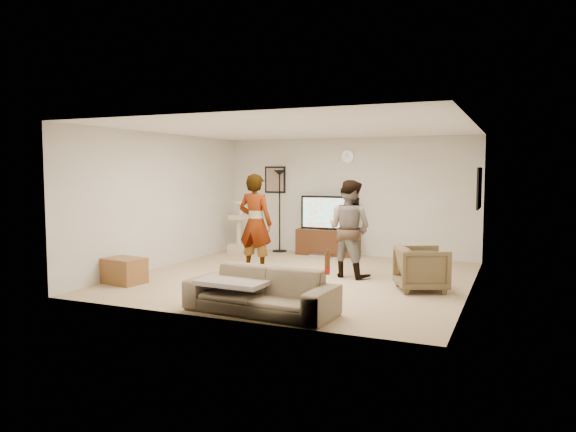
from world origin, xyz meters
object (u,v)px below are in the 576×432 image
at_px(tv, 328,213).
at_px(armchair, 421,269).
at_px(sofa, 261,291).
at_px(side_table, 125,271).
at_px(cat_tree, 239,227).
at_px(person_right, 349,229).
at_px(tv_stand, 328,242).
at_px(person_left, 255,223).
at_px(floor_lamp, 280,211).
at_px(beer_bottle, 327,264).

xyz_separation_m(tv, armchair, (2.42, -2.69, -0.58)).
xyz_separation_m(sofa, side_table, (-2.81, 0.76, -0.08)).
bearing_deg(armchair, tv, 18.03).
height_order(cat_tree, person_right, person_right).
xyz_separation_m(tv_stand, person_left, (-0.53, -2.38, 0.60)).
bearing_deg(cat_tree, tv_stand, 15.24).
bearing_deg(sofa, person_left, 122.60).
xyz_separation_m(person_right, sofa, (-0.34, -2.71, -0.54)).
relative_size(floor_lamp, beer_bottle, 7.25).
height_order(tv_stand, person_left, person_left).
distance_m(floor_lamp, person_left, 2.51).
bearing_deg(cat_tree, floor_lamp, 37.40).
relative_size(sofa, armchair, 2.65).
relative_size(person_right, beer_bottle, 6.60).
xyz_separation_m(person_left, armchair, (2.95, -0.31, -0.54)).
relative_size(tv_stand, armchair, 1.82).
bearing_deg(person_right, floor_lamp, -28.06).
bearing_deg(sofa, beer_bottle, 4.44).
height_order(sofa, armchair, armchair).
bearing_deg(tv_stand, person_right, -62.21).
relative_size(person_left, beer_bottle, 7.01).
bearing_deg(person_left, sofa, 121.44).
distance_m(tv_stand, side_table, 4.54).
xyz_separation_m(tv_stand, side_table, (-2.04, -4.05, -0.07)).
bearing_deg(person_left, floor_lamp, -72.39).
height_order(tv, sofa, tv).
xyz_separation_m(sofa, armchair, (1.66, 2.11, 0.05)).
relative_size(floor_lamp, person_left, 1.03).
distance_m(person_right, side_table, 3.76).
xyz_separation_m(floor_lamp, side_table, (-0.89, -4.09, -0.70)).
bearing_deg(sofa, side_table, 169.36).
distance_m(beer_bottle, armchair, 2.27).
height_order(beer_bottle, side_table, beer_bottle).
relative_size(beer_bottle, side_table, 0.41).
height_order(floor_lamp, person_right, floor_lamp).
height_order(tv_stand, beer_bottle, beer_bottle).
xyz_separation_m(tv, floor_lamp, (-1.15, 0.04, -0.00)).
relative_size(cat_tree, beer_bottle, 4.66).
bearing_deg(floor_lamp, beer_bottle, -59.93).
distance_m(floor_lamp, sofa, 5.25).
xyz_separation_m(tv, person_right, (1.11, -2.10, -0.09)).
bearing_deg(tv_stand, tv, 0.00).
bearing_deg(floor_lamp, person_right, -43.49).
distance_m(sofa, armchair, 2.68).
bearing_deg(cat_tree, tv, 15.24).
relative_size(sofa, side_table, 3.16).
height_order(floor_lamp, person_left, floor_lamp).
bearing_deg(sofa, tv_stand, 103.47).
relative_size(floor_lamp, side_table, 2.96).
xyz_separation_m(tv, sofa, (0.76, -4.80, -0.63)).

